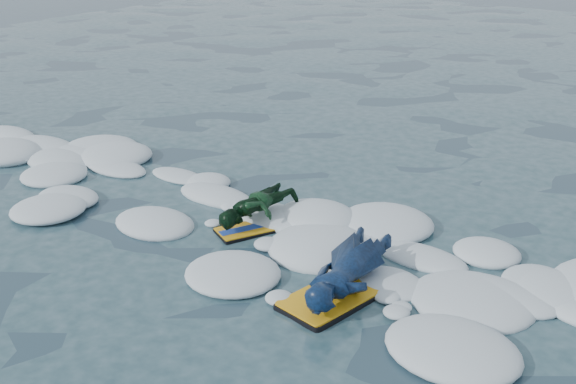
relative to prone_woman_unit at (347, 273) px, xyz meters
The scene contains 4 objects.
ground 2.20m from the prone_woman_unit, 167.58° to the right, with size 120.00×120.00×0.00m, color #182B3A.
foam_band 2.22m from the prone_woman_unit, 165.22° to the left, with size 12.00×3.10×0.30m, color silver, non-canonical shape.
prone_woman_unit is the anchor object (origin of this frame).
prone_child_unit 1.80m from the prone_woman_unit, 158.53° to the left, with size 0.68×1.20×0.43m.
Camera 1 is at (5.47, -4.93, 3.69)m, focal length 45.00 mm.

